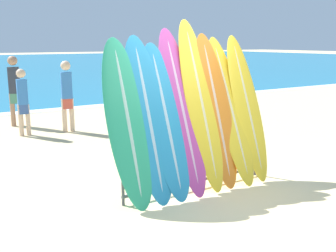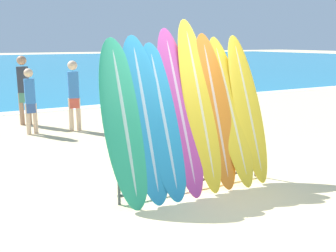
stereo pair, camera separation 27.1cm
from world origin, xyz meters
TOP-DOWN VIEW (x-y plane):
  - ground_plane at (0.00, 0.00)m, footprint 160.00×160.00m
  - surfboard_rack at (-0.10, 0.49)m, footprint 2.43×0.04m
  - surfboard_slot_0 at (-1.16, 0.58)m, footprint 0.60×0.90m
  - surfboard_slot_1 at (-0.84, 0.59)m, footprint 0.59×0.91m
  - surfboard_slot_2 at (-0.56, 0.58)m, footprint 0.58×0.95m
  - surfboard_slot_3 at (-0.26, 0.63)m, footprint 0.53×1.03m
  - surfboard_slot_4 at (0.07, 0.63)m, footprint 0.52×1.02m
  - surfboard_slot_5 at (0.34, 0.59)m, footprint 0.55×0.88m
  - surfboard_slot_6 at (0.64, 0.62)m, footprint 0.52×1.07m
  - surfboard_slot_7 at (0.97, 0.60)m, footprint 0.51×0.95m
  - person_near_water at (2.49, 7.69)m, footprint 0.31×0.25m
  - person_mid_beach at (-1.53, 5.38)m, footprint 0.26×0.21m
  - person_far_left at (-1.48, 6.59)m, footprint 0.30×0.25m
  - person_far_right at (-0.53, 5.25)m, footprint 0.29×0.23m

SIDE VIEW (x-z plane):
  - ground_plane at x=0.00m, z-range 0.00..0.00m
  - surfboard_rack at x=-0.10m, z-range 0.04..0.84m
  - person_mid_beach at x=-1.53m, z-range 0.07..1.63m
  - person_far_right at x=-0.53m, z-range 0.08..1.80m
  - person_near_water at x=2.49m, z-range 0.08..1.89m
  - person_far_left at x=-1.48m, z-range 0.08..1.90m
  - surfboard_slot_2 at x=-0.56m, z-range 0.00..2.16m
  - surfboard_slot_0 at x=-1.16m, z-range 0.00..2.23m
  - surfboard_slot_6 at x=0.64m, z-range 0.00..2.25m
  - surfboard_slot_1 at x=-0.84m, z-range 0.00..2.27m
  - surfboard_slot_7 at x=0.97m, z-range 0.00..2.28m
  - surfboard_slot_5 at x=0.34m, z-range 0.00..2.30m
  - surfboard_slot_3 at x=-0.26m, z-range 0.00..2.37m
  - surfboard_slot_4 at x=0.07m, z-range 0.00..2.51m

